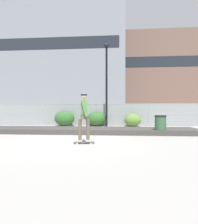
{
  "coord_description": "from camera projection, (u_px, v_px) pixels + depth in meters",
  "views": [
    {
      "loc": [
        1.82,
        -8.05,
        1.27
      ],
      "look_at": [
        0.66,
        5.54,
        1.17
      ],
      "focal_mm": 32.09,
      "sensor_mm": 36.0,
      "label": 1
    }
  ],
  "objects": [
    {
      "name": "ground_plane",
      "position": [
        72.0,
        142.0,
        8.18
      ],
      "size": [
        120.0,
        120.0,
        0.0
      ],
      "primitive_type": "plane",
      "color": "gray"
    },
    {
      "name": "gravel_berm",
      "position": [
        84.0,
        130.0,
        11.53
      ],
      "size": [
        12.62,
        2.44,
        0.27
      ],
      "primitive_type": "cube",
      "color": "#3D3A38",
      "rests_on": "ground_plane"
    },
    {
      "name": "skateboard",
      "position": [
        84.0,
        142.0,
        7.67
      ],
      "size": [
        0.82,
        0.37,
        0.07
      ],
      "color": "black",
      "rests_on": "ground_plane"
    },
    {
      "name": "skater",
      "position": [
        84.0,
        114.0,
        7.66
      ],
      "size": [
        0.72,
        0.62,
        1.85
      ],
      "color": "#B2ADA8",
      "rests_on": "skateboard"
    },
    {
      "name": "chain_fence",
      "position": [
        95.0,
        115.0,
        16.96
      ],
      "size": [
        18.11,
        0.06,
        1.85
      ],
      "color": "gray",
      "rests_on": "ground_plane"
    },
    {
      "name": "street_lamp",
      "position": [
        107.0,
        75.0,
        15.82
      ],
      "size": [
        0.44,
        0.44,
        6.6
      ],
      "color": "black",
      "rests_on": "ground_plane"
    },
    {
      "name": "parked_car_near",
      "position": [
        40.0,
        115.0,
        20.74
      ],
      "size": [
        4.55,
        2.26,
        1.66
      ],
      "color": "silver",
      "rests_on": "ground_plane"
    },
    {
      "name": "parked_car_mid",
      "position": [
        104.0,
        115.0,
        20.18
      ],
      "size": [
        4.45,
        2.05,
        1.66
      ],
      "color": "#566B4C",
      "rests_on": "ground_plane"
    },
    {
      "name": "library_building",
      "position": [
        60.0,
        65.0,
        48.3
      ],
      "size": [
        30.93,
        13.25,
        24.68
      ],
      "color": "slate",
      "rests_on": "ground_plane"
    },
    {
      "name": "office_block",
      "position": [
        154.0,
        78.0,
        54.7
      ],
      "size": [
        29.52,
        15.43,
        20.63
      ],
      "color": "brown",
      "rests_on": "ground_plane"
    },
    {
      "name": "shrub_left",
      "position": [
        64.0,
        118.0,
        16.3
      ],
      "size": [
        1.63,
        1.34,
        1.26
      ],
      "color": "#2D5B28",
      "rests_on": "ground_plane"
    },
    {
      "name": "shrub_center",
      "position": [
        96.0,
        119.0,
        16.4
      ],
      "size": [
        1.57,
        1.28,
        1.21
      ],
      "color": "#2D5B28",
      "rests_on": "ground_plane"
    },
    {
      "name": "shrub_right",
      "position": [
        133.0,
        120.0,
        15.95
      ],
      "size": [
        1.31,
        1.07,
        1.02
      ],
      "color": "#567A33",
      "rests_on": "ground_plane"
    },
    {
      "name": "trash_bin",
      "position": [
        160.0,
        125.0,
        10.29
      ],
      "size": [
        0.59,
        0.59,
        1.03
      ],
      "color": "#2D5133",
      "rests_on": "ground_plane"
    }
  ]
}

